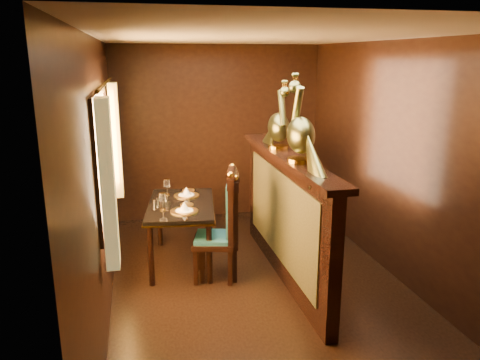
% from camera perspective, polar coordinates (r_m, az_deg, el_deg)
% --- Properties ---
extents(ground, '(5.00, 5.00, 0.00)m').
position_cam_1_polar(ground, '(4.92, 2.76, -13.44)').
color(ground, black).
rests_on(ground, ground).
extents(room_shell, '(3.04, 5.04, 2.52)m').
position_cam_1_polar(room_shell, '(4.39, 1.88, 5.02)').
color(room_shell, black).
rests_on(room_shell, ground).
extents(partition, '(0.26, 2.70, 1.36)m').
position_cam_1_polar(partition, '(4.99, 5.51, -4.16)').
color(partition, black).
rests_on(partition, ground).
extents(dining_table, '(0.91, 1.32, 0.92)m').
position_cam_1_polar(dining_table, '(5.35, -7.22, -3.53)').
color(dining_table, black).
rests_on(dining_table, ground).
extents(chair_left, '(0.49, 0.51, 1.18)m').
position_cam_1_polar(chair_left, '(5.01, -1.45, -5.17)').
color(chair_left, black).
rests_on(chair_left, ground).
extents(chair_right, '(0.54, 0.56, 1.23)m').
position_cam_1_polar(chair_right, '(4.95, -1.90, -5.09)').
color(chair_right, black).
rests_on(chair_right, ground).
extents(peacock_left, '(0.26, 0.69, 0.82)m').
position_cam_1_polar(peacock_left, '(4.39, 7.48, 7.39)').
color(peacock_left, '#184932').
rests_on(peacock_left, partition).
extents(peacock_right, '(0.23, 0.62, 0.74)m').
position_cam_1_polar(peacock_right, '(5.05, 4.75, 7.96)').
color(peacock_right, '#184932').
rests_on(peacock_right, partition).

